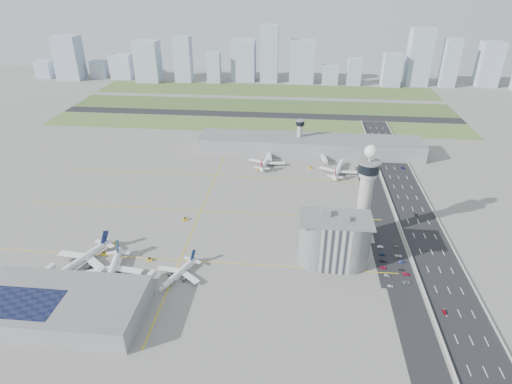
# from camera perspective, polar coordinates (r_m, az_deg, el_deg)

# --- Properties ---
(ground) EXTENTS (1000.00, 1000.00, 0.00)m
(ground) POSITION_cam_1_polar(r_m,az_deg,el_deg) (284.81, -0.70, -5.95)
(ground) COLOR gray
(grass_strip_0) EXTENTS (480.00, 50.00, 0.08)m
(grass_strip_0) POSITION_cam_1_polar(r_m,az_deg,el_deg) (488.87, -0.12, 8.95)
(grass_strip_0) COLOR #4D6E34
(grass_strip_0) RESTS_ON ground
(grass_strip_1) EXTENTS (480.00, 60.00, 0.08)m
(grass_strip_1) POSITION_cam_1_polar(r_m,az_deg,el_deg) (560.03, 0.68, 11.43)
(grass_strip_1) COLOR #3B5729
(grass_strip_1) RESTS_ON ground
(grass_strip_2) EXTENTS (480.00, 70.00, 0.08)m
(grass_strip_2) POSITION_cam_1_polar(r_m,az_deg,el_deg) (636.90, 1.34, 13.45)
(grass_strip_2) COLOR #496C33
(grass_strip_2) RESTS_ON ground
(runway) EXTENTS (480.00, 22.00, 0.10)m
(runway) POSITION_cam_1_polar(r_m,az_deg,el_deg) (523.83, 0.30, 10.26)
(runway) COLOR black
(runway) RESTS_ON ground
(highway) EXTENTS (28.00, 500.00, 0.10)m
(highway) POSITION_cam_1_polar(r_m,az_deg,el_deg) (296.84, 22.11, -6.74)
(highway) COLOR black
(highway) RESTS_ON ground
(barrier_left) EXTENTS (0.60, 500.00, 1.20)m
(barrier_left) POSITION_cam_1_polar(r_m,az_deg,el_deg) (292.69, 19.49, -6.61)
(barrier_left) COLOR #9E9E99
(barrier_left) RESTS_ON ground
(barrier_right) EXTENTS (0.60, 500.00, 1.20)m
(barrier_right) POSITION_cam_1_polar(r_m,az_deg,el_deg) (300.99, 24.69, -6.68)
(barrier_right) COLOR #9E9E99
(barrier_right) RESTS_ON ground
(landside_road) EXTENTS (18.00, 260.00, 0.08)m
(landside_road) POSITION_cam_1_polar(r_m,az_deg,el_deg) (282.38, 17.70, -7.80)
(landside_road) COLOR black
(landside_road) RESTS_ON ground
(parking_lot) EXTENTS (20.00, 44.00, 0.10)m
(parking_lot) POSITION_cam_1_polar(r_m,az_deg,el_deg) (272.45, 17.73, -9.26)
(parking_lot) COLOR black
(parking_lot) RESTS_ON ground
(taxiway_line_h_0) EXTENTS (260.00, 0.60, 0.01)m
(taxiway_line_h_0) POSITION_cam_1_polar(r_m,az_deg,el_deg) (267.71, -10.08, -8.95)
(taxiway_line_h_0) COLOR yellow
(taxiway_line_h_0) RESTS_ON ground
(taxiway_line_h_1) EXTENTS (260.00, 0.60, 0.01)m
(taxiway_line_h_1) POSITION_cam_1_polar(r_m,az_deg,el_deg) (316.04, -7.33, -2.49)
(taxiway_line_h_1) COLOR yellow
(taxiway_line_h_1) RESTS_ON ground
(taxiway_line_h_2) EXTENTS (260.00, 0.60, 0.01)m
(taxiway_line_h_2) POSITION_cam_1_polar(r_m,az_deg,el_deg) (367.82, -5.36, 2.21)
(taxiway_line_h_2) COLOR yellow
(taxiway_line_h_2) RESTS_ON ground
(taxiway_line_v) EXTENTS (0.60, 260.00, 0.01)m
(taxiway_line_v) POSITION_cam_1_polar(r_m,az_deg,el_deg) (316.04, -7.33, -2.49)
(taxiway_line_v) COLOR yellow
(taxiway_line_v) RESTS_ON ground
(control_tower) EXTENTS (14.00, 14.00, 64.50)m
(control_tower) POSITION_cam_1_polar(r_m,az_deg,el_deg) (276.32, 14.45, 0.38)
(control_tower) COLOR #ADAAA5
(control_tower) RESTS_ON ground
(secondary_tower) EXTENTS (8.60, 8.60, 31.90)m
(secondary_tower) POSITION_cam_1_polar(r_m,az_deg,el_deg) (409.65, 5.84, 7.78)
(secondary_tower) COLOR #ADAAA5
(secondary_tower) RESTS_ON ground
(admin_building) EXTENTS (42.00, 24.00, 33.50)m
(admin_building) POSITION_cam_1_polar(r_m,az_deg,el_deg) (257.94, 10.35, -6.38)
(admin_building) COLOR #B2B2B7
(admin_building) RESTS_ON ground
(terminal_pier) EXTENTS (210.00, 32.00, 15.80)m
(terminal_pier) POSITION_cam_1_polar(r_m,az_deg,el_deg) (411.82, 7.16, 6.19)
(terminal_pier) COLOR gray
(terminal_pier) RESTS_ON ground
(near_terminal) EXTENTS (84.00, 42.00, 13.00)m
(near_terminal) POSITION_cam_1_polar(r_m,az_deg,el_deg) (244.54, -24.70, -13.70)
(near_terminal) COLOR gray
(near_terminal) RESTS_ON ground
(airplane_near_a) EXTENTS (51.89, 55.45, 12.41)m
(airplane_near_a) POSITION_cam_1_polar(r_m,az_deg,el_deg) (276.93, -22.35, -7.92)
(airplane_near_a) COLOR white
(airplane_near_a) RESTS_ON ground
(airplane_near_b) EXTENTS (41.96, 47.15, 11.74)m
(airplane_near_b) POSITION_cam_1_polar(r_m,az_deg,el_deg) (261.66, -18.78, -9.57)
(airplane_near_b) COLOR white
(airplane_near_b) RESTS_ON ground
(airplane_near_c) EXTENTS (39.87, 42.60, 9.53)m
(airplane_near_c) POSITION_cam_1_polar(r_m,az_deg,el_deg) (251.79, -10.41, -10.32)
(airplane_near_c) COLOR white
(airplane_near_c) RESTS_ON ground
(airplane_far_a) EXTENTS (40.59, 45.62, 11.36)m
(airplane_far_a) POSITION_cam_1_polar(r_m,az_deg,el_deg) (385.93, 1.42, 4.53)
(airplane_far_a) COLOR white
(airplane_far_a) RESTS_ON ground
(airplane_far_b) EXTENTS (41.44, 45.72, 10.91)m
(airplane_far_b) POSITION_cam_1_polar(r_m,az_deg,el_deg) (376.19, 10.96, 3.32)
(airplane_far_b) COLOR white
(airplane_far_b) RESTS_ON ground
(jet_bridge_near_0) EXTENTS (5.39, 14.31, 5.70)m
(jet_bridge_near_0) POSITION_cam_1_polar(r_m,az_deg,el_deg) (272.28, -27.12, -10.61)
(jet_bridge_near_0) COLOR silver
(jet_bridge_near_0) RESTS_ON ground
(jet_bridge_near_1) EXTENTS (5.39, 14.31, 5.70)m
(jet_bridge_near_1) POSITION_cam_1_polar(r_m,az_deg,el_deg) (258.14, -21.36, -11.51)
(jet_bridge_near_1) COLOR silver
(jet_bridge_near_1) RESTS_ON ground
(jet_bridge_near_2) EXTENTS (5.39, 14.31, 5.70)m
(jet_bridge_near_2) POSITION_cam_1_polar(r_m,az_deg,el_deg) (246.85, -14.97, -12.38)
(jet_bridge_near_2) COLOR silver
(jet_bridge_near_2) RESTS_ON ground
(jet_bridge_far_0) EXTENTS (5.39, 14.31, 5.70)m
(jet_bridge_far_0) POSITION_cam_1_polar(r_m,az_deg,el_deg) (399.50, 1.68, 4.92)
(jet_bridge_far_0) COLOR silver
(jet_bridge_far_0) RESTS_ON ground
(jet_bridge_far_1) EXTENTS (5.39, 14.31, 5.70)m
(jet_bridge_far_1) POSITION_cam_1_polar(r_m,az_deg,el_deg) (399.50, 8.87, 4.59)
(jet_bridge_far_1) COLOR silver
(jet_bridge_far_1) RESTS_ON ground
(tug_0) EXTENTS (3.47, 3.31, 1.66)m
(tug_0) POSITION_cam_1_polar(r_m,az_deg,el_deg) (284.35, -19.61, -7.68)
(tug_0) COLOR yellow
(tug_0) RESTS_ON ground
(tug_1) EXTENTS (3.27, 3.49, 1.67)m
(tug_1) POSITION_cam_1_polar(r_m,az_deg,el_deg) (291.69, -18.14, -6.44)
(tug_1) COLOR #E2C300
(tug_1) RESTS_ON ground
(tug_2) EXTENTS (3.62, 2.76, 1.93)m
(tug_2) POSITION_cam_1_polar(r_m,az_deg,el_deg) (270.72, -14.02, -8.70)
(tug_2) COLOR gold
(tug_2) RESTS_ON ground
(tug_3) EXTENTS (4.16, 3.65, 2.01)m
(tug_3) POSITION_cam_1_polar(r_m,az_deg,el_deg) (305.79, -9.44, -3.56)
(tug_3) COLOR gold
(tug_3) RESTS_ON ground
(tug_4) EXTENTS (3.66, 3.30, 1.76)m
(tug_4) POSITION_cam_1_polar(r_m,az_deg,el_deg) (374.83, 0.31, 3.00)
(tug_4) COLOR orange
(tug_4) RESTS_ON ground
(tug_5) EXTENTS (3.56, 3.17, 1.72)m
(tug_5) POSITION_cam_1_polar(r_m,az_deg,el_deg) (382.16, 7.25, 3.27)
(tug_5) COLOR #E6B001
(tug_5) RESTS_ON ground
(car_lot_0) EXTENTS (3.50, 1.42, 1.19)m
(car_lot_0) POSITION_cam_1_polar(r_m,az_deg,el_deg) (255.55, 17.49, -11.86)
(car_lot_0) COLOR silver
(car_lot_0) RESTS_ON ground
(car_lot_1) EXTENTS (3.72, 1.67, 1.19)m
(car_lot_1) POSITION_cam_1_polar(r_m,az_deg,el_deg) (262.48, 17.11, -10.59)
(car_lot_1) COLOR slate
(car_lot_1) RESTS_ON ground
(car_lot_2) EXTENTS (4.20, 2.43, 1.10)m
(car_lot_2) POSITION_cam_1_polar(r_m,az_deg,el_deg) (267.84, 16.58, -9.64)
(car_lot_2) COLOR #B71A3E
(car_lot_2) RESTS_ON ground
(car_lot_3) EXTENTS (4.17, 1.77, 1.20)m
(car_lot_3) POSITION_cam_1_polar(r_m,az_deg,el_deg) (273.25, 16.60, -8.80)
(car_lot_3) COLOR #22222A
(car_lot_3) RESTS_ON ground
(car_lot_4) EXTENTS (3.89, 1.73, 1.30)m
(car_lot_4) POSITION_cam_1_polar(r_m,az_deg,el_deg) (278.75, 16.49, -7.96)
(car_lot_4) COLOR navy
(car_lot_4) RESTS_ON ground
(car_lot_5) EXTENTS (3.92, 1.47, 1.28)m
(car_lot_5) POSITION_cam_1_polar(r_m,az_deg,el_deg) (285.26, 16.23, -7.02)
(car_lot_5) COLOR white
(car_lot_5) RESTS_ON ground
(car_lot_6) EXTENTS (4.80, 2.49, 1.29)m
(car_lot_6) POSITION_cam_1_polar(r_m,az_deg,el_deg) (260.79, 19.44, -11.29)
(car_lot_6) COLOR #8E9BA4
(car_lot_6) RESTS_ON ground
(car_lot_7) EXTENTS (4.39, 2.05, 1.24)m
(car_lot_7) POSITION_cam_1_polar(r_m,az_deg,el_deg) (266.92, 19.37, -10.27)
(car_lot_7) COLOR #B21436
(car_lot_7) RESTS_ON ground
(car_lot_8) EXTENTS (3.47, 1.80, 1.13)m
(car_lot_8) POSITION_cam_1_polar(r_m,az_deg,el_deg) (269.45, 18.82, -9.78)
(car_lot_8) COLOR #2D2D30
(car_lot_8) RESTS_ON ground
(car_lot_9) EXTENTS (3.88, 1.64, 1.25)m
(car_lot_9) POSITION_cam_1_polar(r_m,az_deg,el_deg) (275.71, 18.86, -8.82)
(car_lot_9) COLOR navy
(car_lot_9) RESTS_ON ground
(car_lot_10) EXTENTS (4.52, 2.25, 1.23)m
(car_lot_10) POSITION_cam_1_polar(r_m,az_deg,el_deg) (280.26, 18.46, -8.09)
(car_lot_10) COLOR silver
(car_lot_10) RESTS_ON ground
(car_lot_11) EXTENTS (3.86, 1.74, 1.10)m
(car_lot_11) POSITION_cam_1_polar(r_m,az_deg,el_deg) (288.48, 18.24, -6.95)
(car_lot_11) COLOR gray
(car_lot_11) RESTS_ON ground
(car_hw_0) EXTENTS (1.77, 3.73, 1.23)m
(car_hw_0) POSITION_cam_1_polar(r_m,az_deg,el_deg) (248.94, 23.83, -14.42)
(car_hw_0) COLOR maroon
(car_hw_0) RESTS_ON ground
(car_hw_1) EXTENTS (1.30, 3.55, 1.16)m
(car_hw_1) POSITION_cam_1_polar(r_m,az_deg,el_deg) (328.18, 20.51, -2.85)
(car_hw_1) COLOR black
(car_hw_1) RESTS_ON ground
(car_hw_2) EXTENTS (2.37, 4.64, 1.25)m
(car_hw_2) POSITION_cam_1_polar(r_m,az_deg,el_deg) (399.93, 18.96, 3.03)
(car_hw_2) COLOR navy
(car_hw_2) RESTS_ON ground
(car_hw_4) EXTENTS (1.74, 3.71, 1.23)m
(car_hw_4) POSITION_cam_1_polar(r_m,az_deg,el_deg) (450.53, 15.73, 6.28)
(car_hw_4) COLOR gray
(car_hw_4) RESTS_ON ground
(skyline_bldg_0) EXTENTS (24.05, 19.24, 26.50)m
(skyline_bldg_0) POSITION_cam_1_polar(r_m,az_deg,el_deg) (785.05, -26.35, 14.45)
(skyline_bldg_0) COLOR #9EADC1
(skyline_bldg_0) RESTS_ON ground
(skyline_bldg_1) EXTENTS (37.63, 30.10, 65.60)m
(skyline_bldg_1) POSITION_cam_1_polar(r_m,az_deg,el_deg) (755.07, -23.69, 16.08)
(skyline_bldg_1) COLOR #9EADC1
(skyline_bldg_1) RESTS_ON ground
(skyline_bldg_2) EXTENTS (22.81, 18.25, 26.79)m
(skyline_bldg_2) POSITION_cam_1_polar(r_m,az_deg,el_deg) (751.59, -20.19, 15.11)
(skyline_bldg_2) COLOR #9EADC1
(skyline_bldg_2) RESTS_ON ground
(skyline_bldg_3) EXTENTS (32.30, 25.84, 36.93)m
(skyline_bldg_3) POSITION_cam_1_polar(r_m,az_deg,el_deg) (736.14, -17.40, 15.70)
(skyline_bldg_3) COLOR #9EADC1
(skyline_bldg_3) RESTS_ON ground
(skyline_bldg_4) EXTENTS (35.81, 28.65, 60.36)m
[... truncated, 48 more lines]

